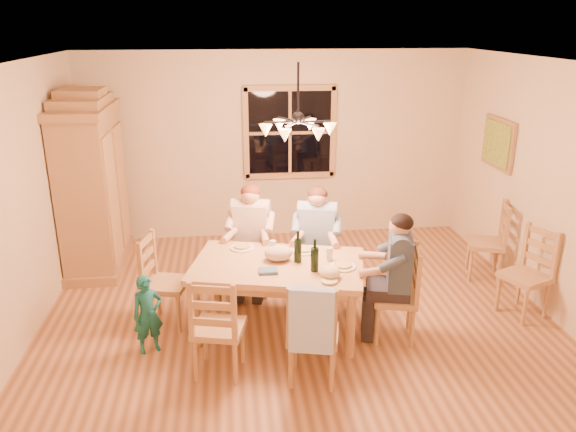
{
  "coord_description": "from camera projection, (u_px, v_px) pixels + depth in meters",
  "views": [
    {
      "loc": [
        -0.7,
        -5.47,
        3.07
      ],
      "look_at": [
        -0.09,
        0.1,
        1.11
      ],
      "focal_mm": 35.0,
      "sensor_mm": 36.0,
      "label": 1
    }
  ],
  "objects": [
    {
      "name": "adult_slate_man",
      "position": [
        398.0,
        262.0,
        5.49
      ],
      "size": [
        0.5,
        0.47,
        0.87
      ],
      "rotation": [
        0.0,
        0.0,
        1.34
      ],
      "color": "#3A4A5D",
      "rests_on": "floor"
    },
    {
      "name": "armoire",
      "position": [
        93.0,
        188.0,
        7.12
      ],
      "size": [
        0.66,
        1.4,
        2.3
      ],
      "color": "olive",
      "rests_on": "floor"
    },
    {
      "name": "plate_slate",
      "position": [
        343.0,
        267.0,
        5.55
      ],
      "size": [
        0.26,
        0.26,
        0.02
      ],
      "primitive_type": "cylinder",
      "color": "white",
      "rests_on": "dining_table"
    },
    {
      "name": "painting",
      "position": [
        498.0,
        143.0,
        7.1
      ],
      "size": [
        0.06,
        0.78,
        0.64
      ],
      "color": "olive",
      "rests_on": "wall_right"
    },
    {
      "name": "wine_glass_b",
      "position": [
        329.0,
        254.0,
        5.7
      ],
      "size": [
        0.06,
        0.06,
        0.14
      ],
      "primitive_type": "cylinder",
      "color": "silver",
      "rests_on": "dining_table"
    },
    {
      "name": "chair_near_left",
      "position": [
        220.0,
        343.0,
        5.1
      ],
      "size": [
        0.53,
        0.51,
        0.99
      ],
      "rotation": [
        0.0,
        0.0,
        -0.23
      ],
      "color": "#B0814D",
      "rests_on": "floor"
    },
    {
      "name": "plate_plaid",
      "position": [
        304.0,
        251.0,
        5.93
      ],
      "size": [
        0.26,
        0.26,
        0.02
      ],
      "primitive_type": "cylinder",
      "color": "white",
      "rests_on": "dining_table"
    },
    {
      "name": "ceiling",
      "position": [
        298.0,
        62.0,
        5.33
      ],
      "size": [
        5.5,
        5.0,
        0.02
      ],
      "primitive_type": "cube",
      "color": "white",
      "rests_on": "wall_back"
    },
    {
      "name": "chair_spare_back",
      "position": [
        484.0,
        254.0,
        7.02
      ],
      "size": [
        0.54,
        0.55,
        0.99
      ],
      "rotation": [
        0.0,
        0.0,
        1.25
      ],
      "color": "#B0814D",
      "rests_on": "floor"
    },
    {
      "name": "window",
      "position": [
        290.0,
        133.0,
        8.04
      ],
      "size": [
        1.3,
        0.06,
        1.3
      ],
      "color": "black",
      "rests_on": "wall_back"
    },
    {
      "name": "chandelier",
      "position": [
        298.0,
        127.0,
        5.53
      ],
      "size": [
        0.77,
        0.68,
        0.71
      ],
      "color": "black",
      "rests_on": "ceiling"
    },
    {
      "name": "wine_glass_a",
      "position": [
        273.0,
        247.0,
        5.87
      ],
      "size": [
        0.06,
        0.06,
        0.14
      ],
      "primitive_type": "cylinder",
      "color": "silver",
      "rests_on": "dining_table"
    },
    {
      "name": "wall_left",
      "position": [
        19.0,
        207.0,
        5.49
      ],
      "size": [
        0.02,
        5.0,
        2.7
      ],
      "primitive_type": "cube",
      "color": "beige",
      "rests_on": "floor"
    },
    {
      "name": "wall_right",
      "position": [
        550.0,
        189.0,
        6.06
      ],
      "size": [
        0.02,
        5.0,
        2.7
      ],
      "primitive_type": "cube",
      "color": "beige",
      "rests_on": "floor"
    },
    {
      "name": "napkin",
      "position": [
        268.0,
        271.0,
        5.44
      ],
      "size": [
        0.21,
        0.18,
        0.03
      ],
      "primitive_type": "cube",
      "rotation": [
        0.0,
        0.0,
        -0.23
      ],
      "color": "#466380",
      "rests_on": "dining_table"
    },
    {
      "name": "wine_bottle_a",
      "position": [
        298.0,
        246.0,
        5.63
      ],
      "size": [
        0.08,
        0.08,
        0.33
      ],
      "primitive_type": "cylinder",
      "color": "black",
      "rests_on": "dining_table"
    },
    {
      "name": "dining_table",
      "position": [
        278.0,
        272.0,
        5.69
      ],
      "size": [
        1.9,
        1.41,
        0.76
      ],
      "rotation": [
        0.0,
        0.0,
        -0.23
      ],
      "color": "tan",
      "rests_on": "floor"
    },
    {
      "name": "adult_plaid_man",
      "position": [
        317.0,
        229.0,
        6.34
      ],
      "size": [
        0.47,
        0.5,
        0.87
      ],
      "rotation": [
        0.0,
        0.0,
        2.91
      ],
      "color": "teal",
      "rests_on": "floor"
    },
    {
      "name": "wall_back",
      "position": [
        276.0,
        146.0,
        8.12
      ],
      "size": [
        5.5,
        0.02,
        2.7
      ],
      "primitive_type": "cube",
      "color": "beige",
      "rests_on": "floor"
    },
    {
      "name": "cloth_bundle",
      "position": [
        278.0,
        253.0,
        5.69
      ],
      "size": [
        0.28,
        0.22,
        0.15
      ],
      "primitive_type": "ellipsoid",
      "color": "tan",
      "rests_on": "dining_table"
    },
    {
      "name": "chair_spare_front",
      "position": [
        523.0,
        289.0,
        6.11
      ],
      "size": [
        0.56,
        0.57,
        0.99
      ],
      "rotation": [
        0.0,
        0.0,
        1.97
      ],
      "color": "#B0814D",
      "rests_on": "floor"
    },
    {
      "name": "wine_bottle_b",
      "position": [
        315.0,
        255.0,
        5.42
      ],
      "size": [
        0.08,
        0.08,
        0.33
      ],
      "primitive_type": "cylinder",
      "color": "black",
      "rests_on": "dining_table"
    },
    {
      "name": "chair_near_right",
      "position": [
        313.0,
        349.0,
        5.0
      ],
      "size": [
        0.53,
        0.51,
        0.99
      ],
      "rotation": [
        0.0,
        0.0,
        -0.23
      ],
      "color": "#B0814D",
      "rests_on": "floor"
    },
    {
      "name": "chair_far_right",
      "position": [
        316.0,
        272.0,
        6.52
      ],
      "size": [
        0.53,
        0.51,
        0.99
      ],
      "rotation": [
        0.0,
        0.0,
        2.91
      ],
      "color": "#B0814D",
      "rests_on": "floor"
    },
    {
      "name": "chair_end_right",
      "position": [
        394.0,
        310.0,
        5.67
      ],
      "size": [
        0.51,
        0.53,
        0.99
      ],
      "rotation": [
        0.0,
        0.0,
        1.34
      ],
      "color": "#B0814D",
      "rests_on": "floor"
    },
    {
      "name": "chair_end_left",
      "position": [
        168.0,
        297.0,
        5.94
      ],
      "size": [
        0.51,
        0.53,
        0.99
      ],
      "rotation": [
        0.0,
        0.0,
        -1.8
      ],
      "color": "#B0814D",
      "rests_on": "floor"
    },
    {
      "name": "cap",
      "position": [
        330.0,
        272.0,
        5.32
      ],
      "size": [
        0.2,
        0.2,
        0.11
      ],
      "primitive_type": "ellipsoid",
      "color": "beige",
      "rests_on": "dining_table"
    },
    {
      "name": "chair_far_left",
      "position": [
        252.0,
        269.0,
        6.61
      ],
      "size": [
        0.53,
        0.51,
        0.99
      ],
      "rotation": [
        0.0,
        0.0,
        2.91
      ],
      "color": "#B0814D",
      "rests_on": "floor"
    },
    {
      "name": "towel",
      "position": [
        312.0,
        320.0,
        4.69
      ],
      "size": [
        0.39,
        0.19,
        0.58
      ],
      "primitive_type": "cube",
      "rotation": [
        0.0,
        0.0,
        -0.23
      ],
      "color": "#A9C4E5",
      "rests_on": "chair_near_right"
    },
    {
      "name": "floor",
      "position": [
        297.0,
        313.0,
        6.22
      ],
      "size": [
        5.5,
        5.5,
        0.0
      ],
      "primitive_type": "plane",
      "color": "brown",
      "rests_on": "ground"
    },
    {
      "name": "plate_woman",
      "position": [
        242.0,
        248.0,
        6.01
      ],
      "size": [
        0.26,
        0.26,
        0.02
      ],
      "primitive_type": "cylinder",
      "color": "white",
      "rests_on": "dining_table"
    },
    {
      "name": "child",
      "position": [
        148.0,
        314.0,
        5.39
      ],
      "size": [
        0.34,
        0.29,
        0.8
      ],
      "primitive_type": "imported",
      "rotation": [
        0.0,
        0.0,
        0.39
      ],
      "color": "#176A69",
      "rests_on": "floor"
    },
    {
      "name": "adult_woman",
      "position": [
        251.0,
        226.0,
        6.43
      ],
      "size": [
        0.47,
        0.5,
        0.87
      ],
      "rotation": [
        0.0,
        0.0,
        2.91
      ],
      "color": "#C7B09A",
      "rests_on": "floor"
    }
  ]
}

